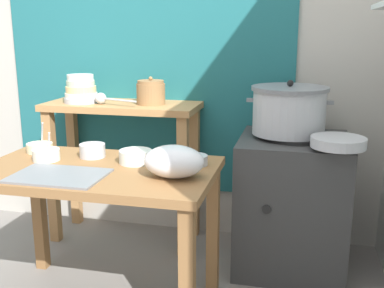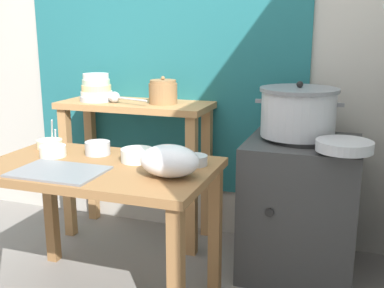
% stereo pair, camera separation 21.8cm
% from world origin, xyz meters
% --- Properties ---
extents(wall_back, '(4.40, 0.12, 2.60)m').
position_xyz_m(wall_back, '(0.08, 1.10, 1.30)').
color(wall_back, '#B2ADA3').
rests_on(wall_back, ground).
extents(prep_table, '(1.10, 0.66, 0.72)m').
position_xyz_m(prep_table, '(-0.07, 0.06, 0.61)').
color(prep_table, olive).
rests_on(prep_table, ground).
extents(back_shelf_table, '(0.96, 0.40, 0.90)m').
position_xyz_m(back_shelf_table, '(-0.25, 0.83, 0.68)').
color(back_shelf_table, '#B27F4C').
rests_on(back_shelf_table, ground).
extents(stove_block, '(0.60, 0.61, 0.78)m').
position_xyz_m(stove_block, '(0.82, 0.70, 0.38)').
color(stove_block, '#383838').
rests_on(stove_block, ground).
extents(steamer_pot, '(0.47, 0.42, 0.30)m').
position_xyz_m(steamer_pot, '(0.78, 0.72, 0.91)').
color(steamer_pot, '#B7BABF').
rests_on(steamer_pot, stove_block).
extents(clay_pot, '(0.17, 0.17, 0.17)m').
position_xyz_m(clay_pot, '(-0.06, 0.83, 0.97)').
color(clay_pot, olive).
rests_on(clay_pot, back_shelf_table).
extents(bowl_stack_enamel, '(0.21, 0.21, 0.18)m').
position_xyz_m(bowl_stack_enamel, '(-0.50, 0.80, 0.98)').
color(bowl_stack_enamel, '#B7BABF').
rests_on(bowl_stack_enamel, back_shelf_table).
extents(ladle, '(0.29, 0.12, 0.07)m').
position_xyz_m(ladle, '(-0.34, 0.76, 0.94)').
color(ladle, '#B7BABF').
rests_on(ladle, back_shelf_table).
extents(serving_tray, '(0.40, 0.28, 0.01)m').
position_xyz_m(serving_tray, '(-0.17, -0.11, 0.72)').
color(serving_tray, slate).
rests_on(serving_tray, prep_table).
extents(plastic_bag, '(0.26, 0.21, 0.14)m').
position_xyz_m(plastic_bag, '(0.32, -0.00, 0.79)').
color(plastic_bag, white).
rests_on(plastic_bag, prep_table).
extents(wide_pan, '(0.27, 0.27, 0.05)m').
position_xyz_m(wide_pan, '(1.03, 0.46, 0.81)').
color(wide_pan, '#B7BABF').
rests_on(wide_pan, stove_block).
extents(prep_bowl_0, '(0.16, 0.16, 0.06)m').
position_xyz_m(prep_bowl_0, '(0.08, 0.17, 0.75)').
color(prep_bowl_0, silver).
rests_on(prep_bowl_0, prep_table).
extents(prep_bowl_1, '(0.13, 0.13, 0.07)m').
position_xyz_m(prep_bowl_1, '(-0.17, 0.22, 0.76)').
color(prep_bowl_1, '#B7BABF').
rests_on(prep_bowl_1, prep_table).
extents(prep_bowl_2, '(0.12, 0.12, 0.05)m').
position_xyz_m(prep_bowl_2, '(0.36, 0.20, 0.75)').
color(prep_bowl_2, '#B7BABF').
rests_on(prep_bowl_2, prep_table).
extents(prep_bowl_3, '(0.13, 0.13, 0.14)m').
position_xyz_m(prep_bowl_3, '(-0.36, 0.11, 0.75)').
color(prep_bowl_3, silver).
rests_on(prep_bowl_3, prep_table).
extents(prep_bowl_4, '(0.13, 0.13, 0.16)m').
position_xyz_m(prep_bowl_4, '(-0.48, 0.25, 0.75)').
color(prep_bowl_4, beige).
rests_on(prep_bowl_4, prep_table).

